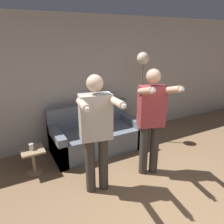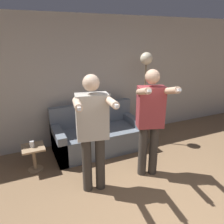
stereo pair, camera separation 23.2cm
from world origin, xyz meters
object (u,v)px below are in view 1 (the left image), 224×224
(side_table, at_px, (33,156))
(person_right, at_px, (151,117))
(couch, at_px, (96,136))
(person_left, at_px, (96,128))
(cup, at_px, (31,147))
(cat, at_px, (101,98))
(floor_lamp, at_px, (142,75))

(side_table, bearing_deg, person_right, -27.92)
(couch, relative_size, person_right, 1.00)
(person_left, height_order, side_table, person_left)
(person_right, xyz_separation_m, cup, (-1.70, 0.90, -0.51))
(person_left, distance_m, cat, 1.65)
(floor_lamp, distance_m, side_table, 2.55)
(cat, xyz_separation_m, side_table, (-1.52, -0.57, -0.67))
(cat, relative_size, cup, 3.93)
(cat, height_order, floor_lamp, floor_lamp)
(person_left, relative_size, floor_lamp, 0.91)
(cat, bearing_deg, cup, -159.51)
(person_right, bearing_deg, cup, 169.88)
(person_left, relative_size, person_right, 0.99)
(couch, relative_size, cup, 16.32)
(person_left, xyz_separation_m, person_right, (0.94, 0.00, 0.00))
(couch, height_order, person_right, person_right)
(couch, xyz_separation_m, cup, (-1.25, -0.26, 0.21))
(couch, relative_size, side_table, 3.92)
(couch, relative_size, cat, 4.15)
(person_left, distance_m, person_right, 0.94)
(cat, xyz_separation_m, floor_lamp, (0.75, -0.39, 0.48))
(cat, distance_m, cup, 1.70)
(cat, bearing_deg, couch, -131.23)
(person_right, height_order, cat, person_right)
(person_left, bearing_deg, cat, 73.83)
(cat, bearing_deg, person_left, -117.45)
(couch, bearing_deg, person_right, -68.96)
(side_table, bearing_deg, cup, -179.96)
(person_left, height_order, floor_lamp, floor_lamp)
(person_right, distance_m, side_table, 2.04)
(person_right, height_order, cup, person_right)
(person_right, distance_m, cup, 1.99)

